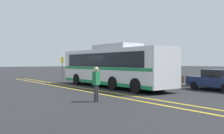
{
  "coord_description": "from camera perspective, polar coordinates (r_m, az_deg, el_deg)",
  "views": [
    {
      "loc": [
        17.81,
        -11.9,
        2.01
      ],
      "look_at": [
        0.57,
        0.37,
        1.65
      ],
      "focal_mm": 42.0,
      "sensor_mm": 36.0,
      "label": 1
    }
  ],
  "objects": [
    {
      "name": "curb_strip",
      "position": [
        24.98,
        10.75,
        -3.47
      ],
      "size": [
        39.97,
        0.36,
        0.15
      ],
      "primitive_type": "cube",
      "color": "#99999E",
      "rests_on": "ground_plane"
    },
    {
      "name": "ground_plane",
      "position": [
        21.51,
        -1.7,
        -4.37
      ],
      "size": [
        220.0,
        220.0,
        0.0
      ],
      "primitive_type": "plane",
      "color": "#262628"
    },
    {
      "name": "lane_strip_1",
      "position": [
        19.57,
        -7.75,
        -4.91
      ],
      "size": [
        31.97,
        0.2,
        0.01
      ],
      "primitive_type": "cube",
      "rotation": [
        0.0,
        0.0,
        1.57
      ],
      "color": "gold",
      "rests_on": "ground_plane"
    },
    {
      "name": "transit_bus",
      "position": [
        21.14,
        0.03,
        0.28
      ],
      "size": [
        12.3,
        2.73,
        3.44
      ],
      "rotation": [
        0.0,
        0.0,
        1.58
      ],
      "color": "white",
      "rests_on": "ground_plane"
    },
    {
      "name": "parked_car_2",
      "position": [
        23.19,
        9.58,
        -2.18
      ],
      "size": [
        4.83,
        2.15,
        1.45
      ],
      "rotation": [
        0.0,
        0.0,
        -1.64
      ],
      "color": "#4C3823",
      "rests_on": "ground_plane"
    },
    {
      "name": "parked_car_1",
      "position": [
        27.29,
        1.76,
        -1.63
      ],
      "size": [
        4.52,
        2.1,
        1.55
      ],
      "rotation": [
        0.0,
        0.0,
        -1.65
      ],
      "color": "#4C3823",
      "rests_on": "ground_plane"
    },
    {
      "name": "bus_stop_sign",
      "position": [
        27.34,
        -10.77,
        0.18
      ],
      "size": [
        0.07,
        0.4,
        2.6
      ],
      "rotation": [
        0.0,
        0.0,
        1.58
      ],
      "color": "#59595E",
      "rests_on": "ground_plane"
    },
    {
      "name": "lane_strip_0",
      "position": [
        20.06,
        -5.14,
        -4.76
      ],
      "size": [
        31.97,
        0.2,
        0.01
      ],
      "primitive_type": "cube",
      "rotation": [
        0.0,
        0.0,
        1.57
      ],
      "color": "gold",
      "rests_on": "ground_plane"
    },
    {
      "name": "parked_car_0",
      "position": [
        31.99,
        -4.45,
        -1.34
      ],
      "size": [
        4.31,
        2.05,
        1.41
      ],
      "rotation": [
        0.0,
        0.0,
        -1.55
      ],
      "color": "silver",
      "rests_on": "ground_plane"
    },
    {
      "name": "parked_car_3",
      "position": [
        20.13,
        21.98,
        -2.66
      ],
      "size": [
        4.31,
        2.2,
        1.5
      ],
      "rotation": [
        0.0,
        0.0,
        1.5
      ],
      "color": "navy",
      "rests_on": "ground_plane"
    },
    {
      "name": "pedestrian_0",
      "position": [
        13.38,
        -3.44,
        -3.23
      ],
      "size": [
        0.38,
        0.47,
        1.79
      ],
      "rotation": [
        0.0,
        0.0,
        2.0
      ],
      "color": "#2D2D33",
      "rests_on": "ground_plane"
    }
  ]
}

